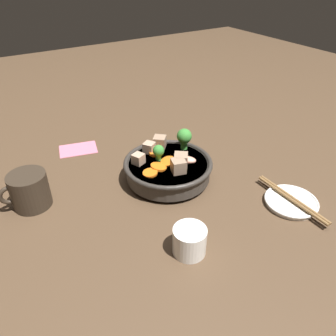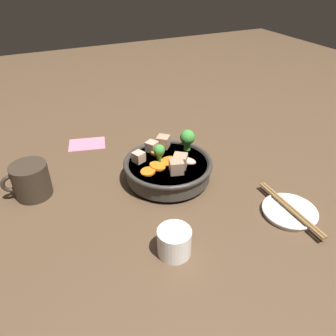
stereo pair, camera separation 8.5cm
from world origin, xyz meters
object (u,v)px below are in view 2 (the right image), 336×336
(side_saucer, at_px, (290,211))
(dark_mug, at_px, (31,180))
(tea_cup, at_px, (174,242))
(stirfry_bowl, at_px, (168,167))
(chopsticks_pair, at_px, (290,208))

(side_saucer, bearing_deg, dark_mug, -31.80)
(tea_cup, xyz_separation_m, dark_mug, (0.23, -0.32, 0.01))
(stirfry_bowl, relative_size, tea_cup, 3.40)
(side_saucer, height_order, chopsticks_pair, chopsticks_pair)
(tea_cup, distance_m, dark_mug, 0.39)
(tea_cup, relative_size, dark_mug, 0.61)
(stirfry_bowl, relative_size, dark_mug, 2.06)
(dark_mug, bearing_deg, tea_cup, 126.31)
(dark_mug, height_order, chopsticks_pair, dark_mug)
(chopsticks_pair, bearing_deg, side_saucer, -90.00)
(tea_cup, distance_m, chopsticks_pair, 0.29)
(side_saucer, bearing_deg, tea_cup, -1.66)
(side_saucer, distance_m, chopsticks_pair, 0.01)
(stirfry_bowl, bearing_deg, tea_cup, 67.45)
(side_saucer, relative_size, dark_mug, 1.13)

